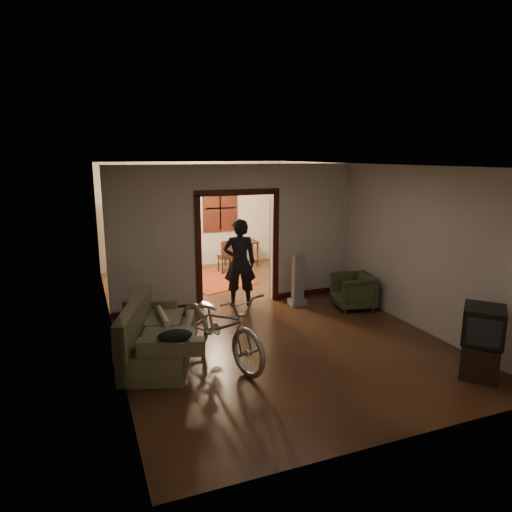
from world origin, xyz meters
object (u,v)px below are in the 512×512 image
sofa (160,329)px  armchair (353,291)px  bicycle (220,325)px  desk (241,254)px  locker (146,236)px  person (240,263)px

sofa → armchair: 4.04m
bicycle → desk: 5.90m
armchair → locker: (-3.37, 4.36, 0.60)m
locker → sofa: bearing=-99.1°
armchair → person: size_ratio=0.42×
sofa → armchair: (3.94, 0.89, -0.11)m
sofa → locker: locker is taller
desk → armchair: bearing=-81.7°
locker → desk: locker is taller
bicycle → armchair: size_ratio=2.77×
sofa → desk: size_ratio=2.20×
sofa → desk: (3.06, 5.03, -0.12)m
bicycle → armchair: bearing=5.2°
bicycle → person: bearing=46.7°
bicycle → locker: size_ratio=1.11×
bicycle → person: (1.09, 2.25, 0.34)m
armchair → desk: armchair is taller
armchair → desk: 4.23m
sofa → locker: (0.57, 5.25, 0.49)m
sofa → armchair: sofa is taller
armchair → person: bearing=-103.9°
locker → desk: (2.49, -0.22, -0.61)m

